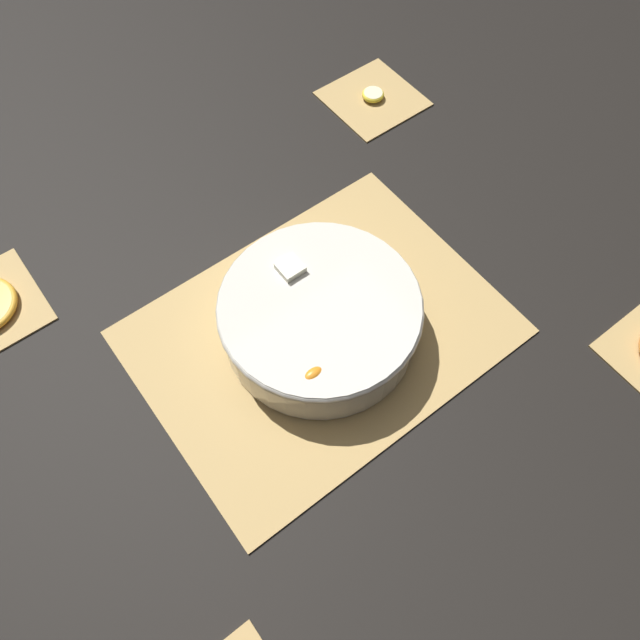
# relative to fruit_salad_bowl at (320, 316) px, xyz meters

# --- Properties ---
(ground_plane) EXTENTS (6.00, 6.00, 0.00)m
(ground_plane) POSITION_rel_fruit_salad_bowl_xyz_m (-0.00, -0.00, -0.05)
(ground_plane) COLOR black
(bamboo_mat_center) EXTENTS (0.47, 0.35, 0.01)m
(bamboo_mat_center) POSITION_rel_fruit_salad_bowl_xyz_m (-0.00, -0.00, -0.04)
(bamboo_mat_center) COLOR tan
(bamboo_mat_center) RESTS_ON ground_plane
(coaster_mat_near_left) EXTENTS (0.14, 0.14, 0.01)m
(coaster_mat_near_left) POSITION_rel_fruit_salad_bowl_xyz_m (-0.34, -0.30, -0.04)
(coaster_mat_near_left) COLOR tan
(coaster_mat_near_left) RESTS_ON ground_plane
(fruit_salad_bowl) EXTENTS (0.26, 0.26, 0.08)m
(fruit_salad_bowl) POSITION_rel_fruit_salad_bowl_xyz_m (0.00, 0.00, 0.00)
(fruit_salad_bowl) COLOR silver
(fruit_salad_bowl) RESTS_ON bamboo_mat_center
(banana_coin_single) EXTENTS (0.04, 0.04, 0.01)m
(banana_coin_single) POSITION_rel_fruit_salad_bowl_xyz_m (-0.34, -0.30, -0.04)
(banana_coin_single) COLOR beige
(banana_coin_single) RESTS_ON coaster_mat_near_left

